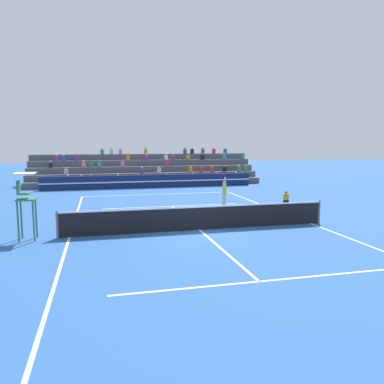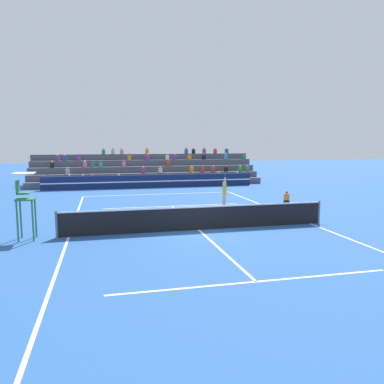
{
  "view_description": "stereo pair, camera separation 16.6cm",
  "coord_description": "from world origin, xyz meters",
  "px_view_note": "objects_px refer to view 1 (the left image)",
  "views": [
    {
      "loc": [
        -4.21,
        -15.67,
        3.83
      ],
      "look_at": [
        0.76,
        4.45,
        1.1
      ],
      "focal_mm": 35.0,
      "sensor_mm": 36.0,
      "label": 1
    },
    {
      "loc": [
        -4.05,
        -15.71,
        3.83
      ],
      "look_at": [
        0.76,
        4.45,
        1.1
      ],
      "focal_mm": 35.0,
      "sensor_mm": 36.0,
      "label": 2
    }
  ],
  "objects_px": {
    "umpire_chair": "(25,197)",
    "tennis_player": "(224,194)",
    "ball_kid_courtside": "(286,199)",
    "tennis_ball": "(164,197)"
  },
  "relations": [
    {
      "from": "ball_kid_courtside",
      "to": "tennis_ball",
      "type": "height_order",
      "value": "ball_kid_courtside"
    },
    {
      "from": "umpire_chair",
      "to": "ball_kid_courtside",
      "type": "distance_m",
      "value": 15.24
    },
    {
      "from": "umpire_chair",
      "to": "ball_kid_courtside",
      "type": "xyz_separation_m",
      "value": [
        14.18,
        5.41,
        -1.39
      ]
    },
    {
      "from": "umpire_chair",
      "to": "tennis_player",
      "type": "relative_size",
      "value": 1.12
    },
    {
      "from": "tennis_player",
      "to": "tennis_ball",
      "type": "height_order",
      "value": "tennis_player"
    },
    {
      "from": "ball_kid_courtside",
      "to": "tennis_ball",
      "type": "distance_m",
      "value": 8.35
    },
    {
      "from": "ball_kid_courtside",
      "to": "tennis_player",
      "type": "relative_size",
      "value": 0.36
    },
    {
      "from": "ball_kid_courtside",
      "to": "umpire_chair",
      "type": "bearing_deg",
      "value": -159.12
    },
    {
      "from": "ball_kid_courtside",
      "to": "tennis_player",
      "type": "xyz_separation_m",
      "value": [
        -4.54,
        -1.35,
        0.65
      ]
    },
    {
      "from": "umpire_chair",
      "to": "ball_kid_courtside",
      "type": "height_order",
      "value": "umpire_chair"
    }
  ]
}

